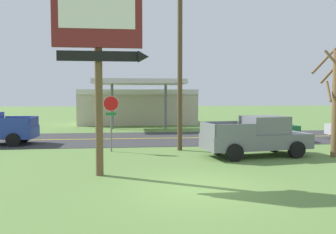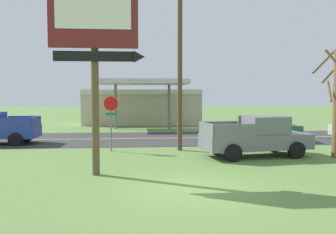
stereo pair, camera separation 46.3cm
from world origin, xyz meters
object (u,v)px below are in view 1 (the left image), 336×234
pickup_grey_parked_on_lawn (257,137)px  car_green_near_lane (265,128)px  motel_sign (100,43)px  utility_pole (180,54)px  gas_station (138,105)px  stop_sign (111,113)px

pickup_grey_parked_on_lawn → car_green_near_lane: pickup_grey_parked_on_lawn is taller
motel_sign → pickup_grey_parked_on_lawn: size_ratio=1.27×
utility_pole → car_green_near_lane: 8.16m
pickup_grey_parked_on_lawn → utility_pole: bearing=147.8°
utility_pole → gas_station: size_ratio=0.81×
stop_sign → car_green_near_lane: bearing=18.6°
stop_sign → gas_station: bearing=84.4°
pickup_grey_parked_on_lawn → car_green_near_lane: 6.03m
pickup_grey_parked_on_lawn → car_green_near_lane: bearing=64.5°
utility_pole → pickup_grey_parked_on_lawn: bearing=-32.2°
motel_sign → stop_sign: 6.27m
pickup_grey_parked_on_lawn → car_green_near_lane: (2.59, 5.44, -0.13)m
stop_sign → utility_pole: 4.84m
car_green_near_lane → stop_sign: bearing=-161.4°
motel_sign → stop_sign: (0.06, 5.59, -2.84)m
pickup_grey_parked_on_lawn → stop_sign: bearing=163.2°
gas_station → pickup_grey_parked_on_lawn: bearing=-75.3°
gas_station → pickup_grey_parked_on_lawn: (5.37, -20.41, -0.98)m
motel_sign → car_green_near_lane: size_ratio=1.65×
stop_sign → car_green_near_lane: (9.77, 3.28, -1.20)m
car_green_near_lane → utility_pole: bearing=-152.0°
stop_sign → pickup_grey_parked_on_lawn: (7.17, -2.16, -1.06)m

